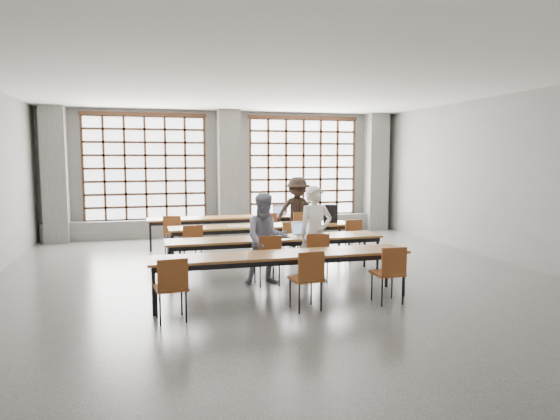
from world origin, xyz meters
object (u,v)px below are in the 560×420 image
object	(u,v)px
chair_near_right	(390,269)
plastic_bag	(265,210)
laptop_back	(281,212)
chair_back_right	(299,225)
chair_front_left	(268,255)
desk_row_b	(262,228)
chair_back_left	(173,230)
student_male	(315,234)
chair_front_right	(317,252)
backpack	(331,214)
phone	(287,237)
chair_back_mid	(267,227)
desk_row_d	(282,258)
chair_mid_right	(351,235)
green_box	(272,234)
chair_mid_left	(191,242)
mouse	(325,234)
red_pouch	(171,284)
student_back	(297,212)
desk_row_c	(276,241)
laptop_front	(302,232)
chair_mid_centre	(289,238)
desk_row_a	(230,219)
chair_near_left	(172,283)
student_female	(266,239)
chair_near_mid	(308,274)

from	to	relation	value
chair_near_right	plastic_bag	bearing A→B (deg)	95.98
plastic_bag	laptop_back	bearing A→B (deg)	7.58
chair_back_right	chair_front_left	bearing A→B (deg)	-115.44
desk_row_b	chair_back_left	bearing A→B (deg)	149.32
student_male	laptop_back	distance (m)	4.03
chair_front_right	chair_near_right	size ratio (longest dim) A/B	1.00
chair_back_left	backpack	size ratio (longest dim) A/B	2.20
phone	chair_back_mid	bearing A→B (deg)	83.20
desk_row_d	backpack	size ratio (longest dim) A/B	10.00
chair_mid_right	green_box	bearing A→B (deg)	-154.04
chair_back_mid	chair_mid_left	distance (m)	2.61
chair_near_right	mouse	xyz separation A→B (m)	(-0.25, 2.14, 0.21)
chair_back_left	chair_mid_right	bearing A→B (deg)	-25.25
chair_back_right	red_pouch	distance (m)	5.88
student_back	desk_row_c	bearing A→B (deg)	-107.78
chair_front_right	laptop_front	distance (m)	0.78
green_box	phone	distance (m)	0.29
chair_mid_left	mouse	distance (m)	2.63
chair_mid_centre	laptop_back	bearing A→B (deg)	78.57
desk_row_a	desk_row_b	size ratio (longest dim) A/B	1.00
chair_near_right	laptop_back	xyz separation A→B (m)	(-0.15, 5.66, 0.25)
desk_row_d	chair_front_left	size ratio (longest dim) A/B	4.55
chair_front_left	chair_near_right	world-z (taller)	same
desk_row_a	chair_mid_right	size ratio (longest dim) A/B	4.55
chair_mid_right	mouse	size ratio (longest dim) A/B	8.98
desk_row_d	chair_mid_centre	size ratio (longest dim) A/B	4.55
desk_row_b	chair_mid_centre	bearing A→B (deg)	-56.48
phone	red_pouch	xyz separation A→B (m)	(-2.18, -1.98, -0.24)
chair_mid_right	chair_near_left	bearing A→B (deg)	-140.82
chair_front_right	student_male	bearing A→B (deg)	83.27
laptop_back	red_pouch	distance (m)	6.37
desk_row_a	desk_row_d	world-z (taller)	same
red_pouch	chair_near_right	bearing A→B (deg)	-1.42
desk_row_d	chair_mid_left	bearing A→B (deg)	113.99
chair_mid_right	desk_row_a	bearing A→B (deg)	133.53
phone	chair_near_right	bearing A→B (deg)	-63.56
chair_mid_right	student_back	size ratio (longest dim) A/B	0.51
chair_back_right	student_female	bearing A→B (deg)	-116.38
desk_row_c	chair_mid_left	xyz separation A→B (m)	(-1.45, 1.05, -0.13)
student_male	student_back	bearing A→B (deg)	73.99
chair_front_right	student_male	world-z (taller)	student_male
laptop_front	mouse	bearing A→B (deg)	-17.84
desk_row_b	plastic_bag	world-z (taller)	plastic_bag
student_female	laptop_front	size ratio (longest dim) A/B	4.20
chair_back_mid	chair_near_mid	distance (m)	4.96
desk_row_c	backpack	distance (m)	2.47
student_back	red_pouch	world-z (taller)	student_back
chair_back_left	chair_front_left	world-z (taller)	same
chair_back_right	plastic_bag	distance (m)	1.04
chair_front_right	laptop_front	xyz separation A→B (m)	(-0.04, 0.74, 0.25)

